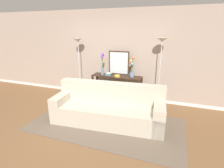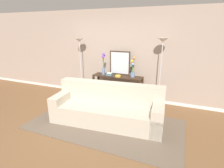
{
  "view_description": "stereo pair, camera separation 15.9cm",
  "coord_description": "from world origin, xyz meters",
  "px_view_note": "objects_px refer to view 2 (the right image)",
  "views": [
    {
      "loc": [
        1.79,
        -2.9,
        2.07
      ],
      "look_at": [
        0.33,
        1.1,
        0.73
      ],
      "focal_mm": 28.26,
      "sensor_mm": 36.0,
      "label": 1
    },
    {
      "loc": [
        1.94,
        -2.84,
        2.07
      ],
      "look_at": [
        0.33,
        1.1,
        0.73
      ],
      "focal_mm": 28.26,
      "sensor_mm": 36.0,
      "label": 2
    }
  ],
  "objects_px": {
    "vase_short_flowers": "(133,69)",
    "fruit_bowl": "(118,76)",
    "floor_lamp_right": "(162,54)",
    "book_row_under_console": "(104,97)",
    "vase_tall_flowers": "(103,64)",
    "book_stack": "(109,75)",
    "floor_lamp_left": "(80,51)",
    "console_table": "(117,84)",
    "wall_mirror": "(120,63)",
    "couch": "(108,109)"
  },
  "relations": [
    {
      "from": "vase_tall_flowers",
      "to": "book_stack",
      "type": "height_order",
      "value": "vase_tall_flowers"
    },
    {
      "from": "console_table",
      "to": "vase_tall_flowers",
      "type": "relative_size",
      "value": 2.27
    },
    {
      "from": "couch",
      "to": "vase_short_flowers",
      "type": "height_order",
      "value": "vase_short_flowers"
    },
    {
      "from": "floor_lamp_left",
      "to": "fruit_bowl",
      "type": "xyz_separation_m",
      "value": [
        1.27,
        -0.12,
        -0.61
      ]
    },
    {
      "from": "vase_tall_flowers",
      "to": "book_row_under_console",
      "type": "bearing_deg",
      "value": 83.31
    },
    {
      "from": "couch",
      "to": "vase_short_flowers",
      "type": "relative_size",
      "value": 4.45
    },
    {
      "from": "floor_lamp_right",
      "to": "book_row_under_console",
      "type": "relative_size",
      "value": 5.86
    },
    {
      "from": "floor_lamp_right",
      "to": "vase_tall_flowers",
      "type": "xyz_separation_m",
      "value": [
        -1.6,
        -0.03,
        -0.35
      ]
    },
    {
      "from": "wall_mirror",
      "to": "book_stack",
      "type": "bearing_deg",
      "value": -129.71
    },
    {
      "from": "book_row_under_console",
      "to": "floor_lamp_left",
      "type": "bearing_deg",
      "value": 179.82
    },
    {
      "from": "vase_tall_flowers",
      "to": "book_row_under_console",
      "type": "xyz_separation_m",
      "value": [
        0.0,
        0.03,
        -1.05
      ]
    },
    {
      "from": "vase_short_flowers",
      "to": "book_stack",
      "type": "xyz_separation_m",
      "value": [
        -0.64,
        -0.14,
        -0.2
      ]
    },
    {
      "from": "couch",
      "to": "wall_mirror",
      "type": "bearing_deg",
      "value": 98.55
    },
    {
      "from": "floor_lamp_right",
      "to": "fruit_bowl",
      "type": "xyz_separation_m",
      "value": [
        -1.12,
        -0.12,
        -0.65
      ]
    },
    {
      "from": "floor_lamp_left",
      "to": "vase_tall_flowers",
      "type": "relative_size",
      "value": 2.85
    },
    {
      "from": "floor_lamp_right",
      "to": "book_row_under_console",
      "type": "bearing_deg",
      "value": -179.91
    },
    {
      "from": "vase_tall_flowers",
      "to": "book_row_under_console",
      "type": "relative_size",
      "value": 2.0
    },
    {
      "from": "floor_lamp_left",
      "to": "floor_lamp_right",
      "type": "height_order",
      "value": "floor_lamp_right"
    },
    {
      "from": "vase_tall_flowers",
      "to": "wall_mirror",
      "type": "bearing_deg",
      "value": 22.65
    },
    {
      "from": "couch",
      "to": "console_table",
      "type": "relative_size",
      "value": 1.77
    },
    {
      "from": "floor_lamp_left",
      "to": "fruit_bowl",
      "type": "bearing_deg",
      "value": -5.35
    },
    {
      "from": "console_table",
      "to": "wall_mirror",
      "type": "xyz_separation_m",
      "value": [
        0.01,
        0.15,
        0.58
      ]
    },
    {
      "from": "console_table",
      "to": "fruit_bowl",
      "type": "relative_size",
      "value": 9.45
    },
    {
      "from": "wall_mirror",
      "to": "vase_short_flowers",
      "type": "height_order",
      "value": "wall_mirror"
    },
    {
      "from": "book_stack",
      "to": "book_row_under_console",
      "type": "relative_size",
      "value": 0.59
    },
    {
      "from": "floor_lamp_left",
      "to": "book_stack",
      "type": "relative_size",
      "value": 9.57
    },
    {
      "from": "couch",
      "to": "book_stack",
      "type": "relative_size",
      "value": 13.5
    },
    {
      "from": "fruit_bowl",
      "to": "book_row_under_console",
      "type": "distance_m",
      "value": 0.9
    },
    {
      "from": "wall_mirror",
      "to": "vase_short_flowers",
      "type": "relative_size",
      "value": 1.19
    },
    {
      "from": "wall_mirror",
      "to": "book_stack",
      "type": "distance_m",
      "value": 0.45
    },
    {
      "from": "fruit_bowl",
      "to": "console_table",
      "type": "bearing_deg",
      "value": 114.54
    },
    {
      "from": "floor_lamp_right",
      "to": "wall_mirror",
      "type": "xyz_separation_m",
      "value": [
        -1.17,
        0.15,
        -0.33
      ]
    },
    {
      "from": "vase_tall_flowers",
      "to": "fruit_bowl",
      "type": "height_order",
      "value": "vase_tall_flowers"
    },
    {
      "from": "vase_short_flowers",
      "to": "fruit_bowl",
      "type": "xyz_separation_m",
      "value": [
        -0.38,
        -0.15,
        -0.21
      ]
    },
    {
      "from": "couch",
      "to": "floor_lamp_right",
      "type": "height_order",
      "value": "floor_lamp_right"
    },
    {
      "from": "console_table",
      "to": "vase_tall_flowers",
      "type": "height_order",
      "value": "vase_tall_flowers"
    },
    {
      "from": "book_stack",
      "to": "vase_short_flowers",
      "type": "bearing_deg",
      "value": 11.97
    },
    {
      "from": "book_stack",
      "to": "wall_mirror",
      "type": "bearing_deg",
      "value": 50.29
    },
    {
      "from": "floor_lamp_right",
      "to": "wall_mirror",
      "type": "bearing_deg",
      "value": 172.61
    },
    {
      "from": "fruit_bowl",
      "to": "vase_tall_flowers",
      "type": "bearing_deg",
      "value": 169.5
    },
    {
      "from": "console_table",
      "to": "fruit_bowl",
      "type": "xyz_separation_m",
      "value": [
        0.05,
        -0.12,
        0.26
      ]
    },
    {
      "from": "wall_mirror",
      "to": "book_stack",
      "type": "height_order",
      "value": "wall_mirror"
    },
    {
      "from": "floor_lamp_right",
      "to": "fruit_bowl",
      "type": "height_order",
      "value": "floor_lamp_right"
    },
    {
      "from": "vase_tall_flowers",
      "to": "fruit_bowl",
      "type": "xyz_separation_m",
      "value": [
        0.48,
        -0.09,
        -0.3
      ]
    },
    {
      "from": "fruit_bowl",
      "to": "floor_lamp_left",
      "type": "bearing_deg",
      "value": 174.65
    },
    {
      "from": "fruit_bowl",
      "to": "floor_lamp_right",
      "type": "bearing_deg",
      "value": 6.02
    },
    {
      "from": "fruit_bowl",
      "to": "book_row_under_console",
      "type": "bearing_deg",
      "value": 166.29
    },
    {
      "from": "wall_mirror",
      "to": "fruit_bowl",
      "type": "bearing_deg",
      "value": -80.59
    },
    {
      "from": "floor_lamp_left",
      "to": "console_table",
      "type": "bearing_deg",
      "value": -0.12
    },
    {
      "from": "vase_tall_flowers",
      "to": "book_stack",
      "type": "relative_size",
      "value": 3.36
    }
  ]
}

